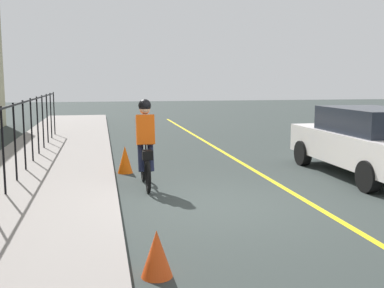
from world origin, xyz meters
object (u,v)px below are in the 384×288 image
Objects in this scene: cyclist_lead at (145,144)px; traffic_cone_near at (125,160)px; traffic_cone_far at (157,254)px; patrol_sedan at (367,141)px.

cyclist_lead is 1.75m from traffic_cone_near.
traffic_cone_near reaches higher than traffic_cone_far.
traffic_cone_far is (-5.96, -0.04, -0.06)m from traffic_cone_near.
patrol_sedan is (0.20, -5.11, -0.09)m from cyclist_lead.
patrol_sedan is 5.65m from traffic_cone_near.
cyclist_lead is 0.41× the size of patrol_sedan.
traffic_cone_near is 1.20× the size of traffic_cone_far.
patrol_sedan reaches higher than traffic_cone_near.
cyclist_lead reaches higher than traffic_cone_near.
cyclist_lead is 4.40m from traffic_cone_far.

